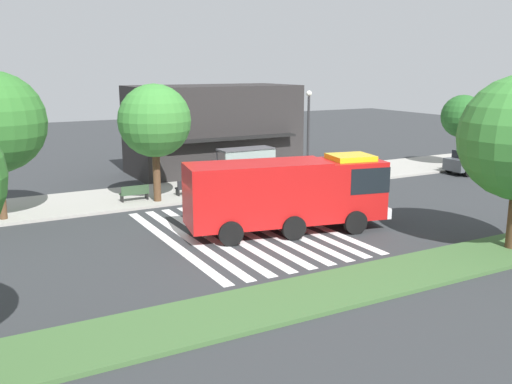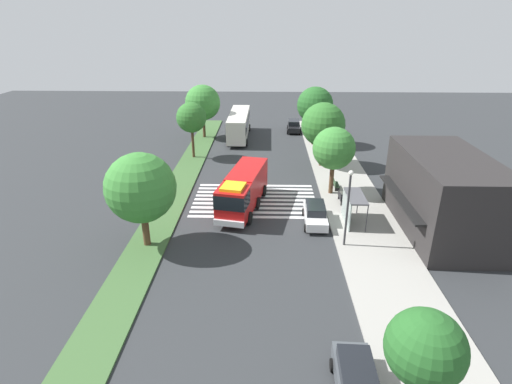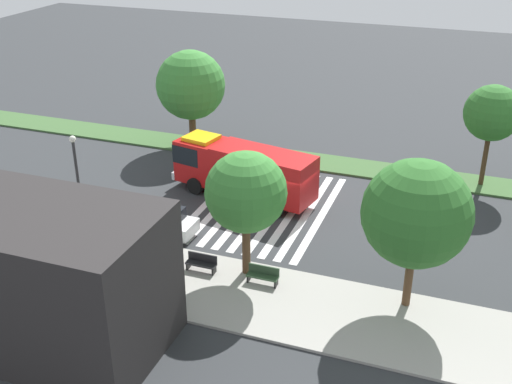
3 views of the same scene
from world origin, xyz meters
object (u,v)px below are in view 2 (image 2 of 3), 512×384
object	(u,v)px
parked_car_mid	(315,214)
median_tree_west	(191,118)
parked_car_west	(294,126)
sidewalk_tree_west	(323,125)
parked_car_east	(356,380)
bench_near_shelter	(341,198)
sidewalk_tree_center	(334,149)
median_tree_center	(141,188)
bus_stop_shelter	(351,203)
median_tree_far_west	(203,103)
fire_truck	(242,189)
bench_west_of_shelter	(336,184)
street_lamp	(348,202)
transit_bus	(239,123)
sidewalk_tree_east	(425,349)
sidewalk_tree_far_west	(315,105)

from	to	relation	value
parked_car_mid	median_tree_west	distance (m)	21.86
parked_car_west	sidewalk_tree_west	world-z (taller)	sidewalk_tree_west
sidewalk_tree_west	parked_car_east	bearing A→B (deg)	-4.03
bench_near_shelter	sidewalk_tree_center	bearing A→B (deg)	-163.60
parked_car_west	sidewalk_tree_west	size ratio (longest dim) A/B	0.66
parked_car_west	median_tree_west	bearing A→B (deg)	-42.00
parked_car_west	median_tree_center	xyz separation A→B (m)	(34.12, -13.14, 3.88)
bus_stop_shelter	bench_near_shelter	distance (m)	4.20
sidewalk_tree_west	median_tree_far_west	distance (m)	19.42
fire_truck	bench_west_of_shelter	world-z (taller)	fire_truck
parked_car_east	median_tree_center	size ratio (longest dim) A/B	0.60
street_lamp	bench_west_of_shelter	bearing A→B (deg)	174.57
sidewalk_tree_west	median_tree_far_west	world-z (taller)	median_tree_far_west
transit_bus	median_tree_far_west	bearing A→B (deg)	90.83
transit_bus	sidewalk_tree_east	xyz separation A→B (m)	(44.21, 10.30, 1.74)
parked_car_east	median_tree_west	distance (m)	36.59
sidewalk_tree_far_west	median_tree_center	bearing A→B (deg)	-29.66
parked_car_east	median_tree_center	xyz separation A→B (m)	(-12.90, -13.13, 3.88)
median_tree_center	sidewalk_tree_far_west	bearing A→B (deg)	150.34
transit_bus	bench_near_shelter	bearing A→B (deg)	-153.31
parked_car_east	bench_west_of_shelter	size ratio (longest dim) A/B	2.70
bus_stop_shelter	median_tree_far_west	distance (m)	30.86
bus_stop_shelter	median_tree_west	size ratio (longest dim) A/B	0.52
parked_car_west	median_tree_far_west	xyz separation A→B (m)	(3.93, -13.14, 4.19)
parked_car_mid	bench_west_of_shelter	bearing A→B (deg)	160.26
parked_car_mid	sidewalk_tree_east	bearing A→B (deg)	8.49
street_lamp	median_tree_center	xyz separation A→B (m)	(0.29, -14.93, 1.07)
sidewalk_tree_far_west	sidewalk_tree_east	xyz separation A→B (m)	(40.90, -0.00, -1.56)
median_tree_west	sidewalk_tree_far_west	bearing A→B (deg)	111.14
parked_car_mid	median_tree_far_west	size ratio (longest dim) A/B	0.62
median_tree_center	bench_west_of_shelter	bearing A→B (deg)	125.37
parked_car_mid	median_tree_center	bearing A→B (deg)	-71.41
parked_car_east	bench_west_of_shelter	xyz separation A→B (m)	(-24.25, 2.85, -0.30)
parked_car_east	median_tree_far_west	world-z (taller)	median_tree_far_west
fire_truck	parked_car_east	xyz separation A→B (m)	(19.45, 6.24, -1.07)
parked_car_west	bench_west_of_shelter	size ratio (longest dim) A/B	2.99
fire_truck	parked_car_east	bearing A→B (deg)	29.18
parked_car_mid	sidewalk_tree_center	bearing A→B (deg)	161.98
sidewalk_tree_east	median_tree_far_west	bearing A→B (deg)	-160.86
bus_stop_shelter	median_tree_far_west	world-z (taller)	median_tree_far_west
sidewalk_tree_east	bench_west_of_shelter	bearing A→B (deg)	178.53
bench_west_of_shelter	sidewalk_tree_far_west	xyz separation A→B (m)	(-15.57, -0.65, 4.85)
bench_west_of_shelter	street_lamp	xyz separation A→B (m)	(11.05, -1.05, 3.10)
transit_bus	sidewalk_tree_far_west	distance (m)	11.31
street_lamp	fire_truck	bearing A→B (deg)	-127.87
sidewalk_tree_far_west	bench_west_of_shelter	bearing A→B (deg)	2.39
parked_car_east	street_lamp	distance (m)	13.61
parked_car_west	sidewalk_tree_center	distance (m)	24.30
median_tree_center	sidewalk_tree_east	bearing A→B (deg)	47.64
street_lamp	median_tree_west	distance (m)	25.56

